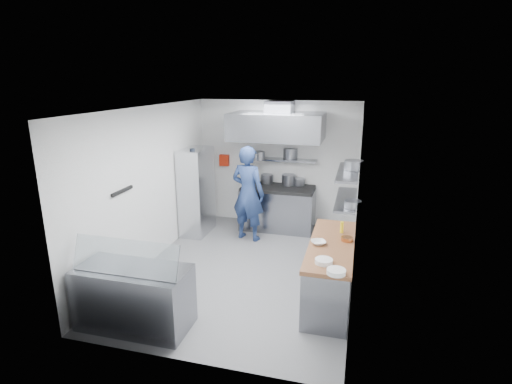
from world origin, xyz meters
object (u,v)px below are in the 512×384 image
(wire_rack, at_px, (197,191))
(chef, at_px, (248,193))
(display_case, at_px, (134,297))
(gas_range, at_px, (278,209))

(wire_rack, bearing_deg, chef, -3.48)
(wire_rack, xyz_separation_m, display_case, (0.53, -3.42, -0.50))
(wire_rack, height_order, display_case, wire_rack)
(gas_range, distance_m, wire_rack, 1.83)
(chef, height_order, display_case, chef)
(gas_range, height_order, display_case, gas_range)
(gas_range, height_order, chef, chef)
(chef, distance_m, display_case, 3.46)
(chef, height_order, wire_rack, chef)
(gas_range, relative_size, display_case, 1.07)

